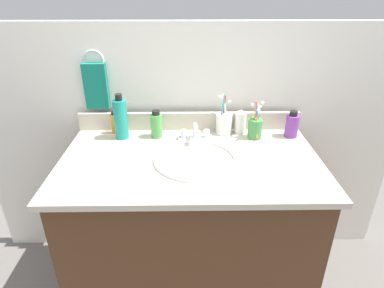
% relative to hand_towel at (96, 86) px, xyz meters
% --- Properties ---
extents(ground_plane, '(6.00, 6.00, 0.00)m').
position_rel_hand_towel_xyz_m(ground_plane, '(0.45, -0.33, -1.01)').
color(ground_plane, '#66605B').
extents(vanity_cabinet, '(1.06, 0.59, 0.76)m').
position_rel_hand_towel_xyz_m(vanity_cabinet, '(0.45, -0.33, -0.63)').
color(vanity_cabinet, '#4C2D19').
rests_on(vanity_cabinet, ground_plane).
extents(countertop, '(1.10, 0.64, 0.03)m').
position_rel_hand_towel_xyz_m(countertop, '(0.45, -0.33, -0.23)').
color(countertop, beige).
rests_on(countertop, vanity_cabinet).
extents(backsplash, '(1.10, 0.02, 0.09)m').
position_rel_hand_towel_xyz_m(backsplash, '(0.45, -0.02, -0.17)').
color(backsplash, beige).
rests_on(backsplash, countertop).
extents(back_wall, '(2.20, 0.04, 1.30)m').
position_rel_hand_towel_xyz_m(back_wall, '(0.45, 0.04, -0.36)').
color(back_wall, white).
rests_on(back_wall, ground_plane).
extents(towel_ring, '(0.10, 0.01, 0.10)m').
position_rel_hand_towel_xyz_m(towel_ring, '(0.00, 0.02, 0.12)').
color(towel_ring, silver).
extents(hand_towel, '(0.11, 0.04, 0.22)m').
position_rel_hand_towel_xyz_m(hand_towel, '(0.00, 0.00, 0.00)').
color(hand_towel, '#147260').
extents(sink_basin, '(0.36, 0.36, 0.11)m').
position_rel_hand_towel_xyz_m(sink_basin, '(0.48, -0.34, -0.25)').
color(sink_basin, white).
rests_on(sink_basin, countertop).
extents(faucet, '(0.16, 0.10, 0.08)m').
position_rel_hand_towel_xyz_m(faucet, '(0.48, -0.14, -0.19)').
color(faucet, silver).
rests_on(faucet, countertop).
extents(bottle_lotion_white, '(0.05, 0.05, 0.12)m').
position_rel_hand_towel_xyz_m(bottle_lotion_white, '(0.70, -0.07, -0.16)').
color(bottle_lotion_white, white).
rests_on(bottle_lotion_white, countertop).
extents(bottle_oil_amber, '(0.04, 0.04, 0.11)m').
position_rel_hand_towel_xyz_m(bottle_oil_amber, '(0.08, -0.06, -0.17)').
color(bottle_oil_amber, gold).
rests_on(bottle_oil_amber, countertop).
extents(bottle_mouthwash_teal, '(0.06, 0.06, 0.22)m').
position_rel_hand_towel_xyz_m(bottle_mouthwash_teal, '(0.13, -0.12, -0.12)').
color(bottle_mouthwash_teal, teal).
rests_on(bottle_mouthwash_teal, countertop).
extents(bottle_cream_purple, '(0.06, 0.06, 0.13)m').
position_rel_hand_towel_xyz_m(bottle_cream_purple, '(0.94, -0.11, -0.16)').
color(bottle_cream_purple, '#7A3899').
rests_on(bottle_cream_purple, countertop).
extents(bottle_toner_green, '(0.06, 0.06, 0.13)m').
position_rel_hand_towel_xyz_m(bottle_toner_green, '(0.29, -0.11, -0.16)').
color(bottle_toner_green, '#4C9E4C').
rests_on(bottle_toner_green, countertop).
extents(cup_green, '(0.07, 0.08, 0.18)m').
position_rel_hand_towel_xyz_m(cup_green, '(0.76, -0.12, -0.17)').
color(cup_green, '#3F8C47').
rests_on(cup_green, countertop).
extents(cup_white_ceramic, '(0.08, 0.09, 0.20)m').
position_rel_hand_towel_xyz_m(cup_white_ceramic, '(0.62, -0.07, -0.17)').
color(cup_white_ceramic, white).
rests_on(cup_white_ceramic, countertop).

